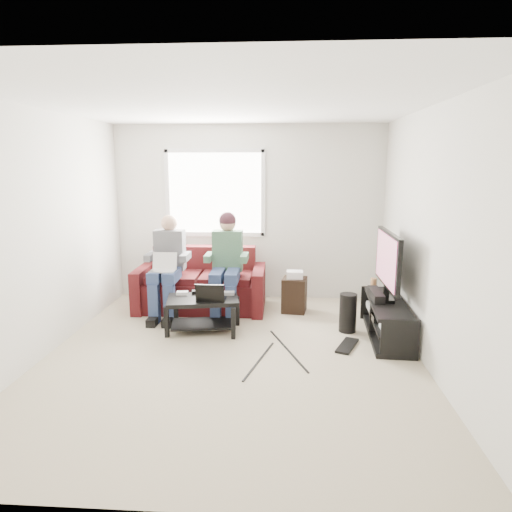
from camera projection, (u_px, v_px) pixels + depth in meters
The scene contains 26 objects.
floor at pixel (232, 356), 4.90m from camera, with size 4.50×4.50×0.00m, color tan.
ceiling at pixel (229, 104), 4.38m from camera, with size 4.50×4.50×0.00m, color white.
wall_back at pixel (249, 213), 6.84m from camera, with size 4.50×4.50×0.00m, color silver.
wall_front at pixel (180, 303), 2.44m from camera, with size 4.50×4.50×0.00m, color silver.
wall_left at pixel (41, 235), 4.77m from camera, with size 4.50×4.50×0.00m, color silver.
wall_right at pixel (431, 239), 4.52m from camera, with size 4.50×4.50×0.00m, color silver.
window at pixel (215, 193), 6.80m from camera, with size 1.48×0.04×1.28m.
sofa at pixel (202, 286), 6.50m from camera, with size 1.80×0.90×0.85m.
person_left at pixel (167, 261), 6.14m from camera, with size 0.40×0.71×1.35m.
person_right at pixel (226, 257), 6.09m from camera, with size 0.40×0.71×1.39m.
laptop_silver at pixel (163, 266), 5.93m from camera, with size 0.32×0.22×0.24m, color silver, non-canonical shape.
coffee_table at pixel (203, 307), 5.58m from camera, with size 0.93×0.66×0.43m.
laptop_black at pixel (211, 290), 5.45m from camera, with size 0.34×0.24×0.24m, color black, non-canonical shape.
controller_a at pixel (182, 293), 5.69m from camera, with size 0.14×0.09×0.04m, color silver.
controller_b at pixel (198, 292), 5.73m from camera, with size 0.14×0.09×0.04m, color black.
controller_c at pixel (229, 293), 5.68m from camera, with size 0.14×0.09×0.04m, color gray.
tv_stand at pixel (386, 321), 5.41m from camera, with size 0.47×1.35×0.44m.
tv at pixel (388, 261), 5.37m from camera, with size 0.12×1.10×0.81m.
soundbar at pixel (376, 295), 5.46m from camera, with size 0.12×0.50×0.10m, color black.
drink_cup at pixel (374, 283), 5.97m from camera, with size 0.08×0.08×0.12m, color #B47D4D.
console_white at pixel (395, 328), 5.00m from camera, with size 0.30×0.22×0.06m, color silver.
console_grey at pixel (382, 307), 5.69m from camera, with size 0.34×0.26×0.08m, color gray.
console_black at pixel (388, 317), 5.35m from camera, with size 0.38×0.30×0.07m, color black.
subwoofer at pixel (348, 313), 5.58m from camera, with size 0.21×0.21×0.48m, color black.
keyboard_floor at pixel (347, 346), 5.15m from camera, with size 0.16×0.47×0.03m, color black.
end_table at pixel (294, 293), 6.34m from camera, with size 0.32×0.32×0.58m.
Camera 1 is at (0.56, -4.56, 2.04)m, focal length 32.00 mm.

